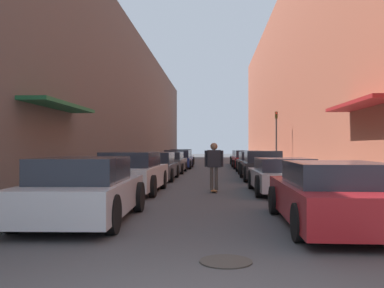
# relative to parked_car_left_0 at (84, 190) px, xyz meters

# --- Properties ---
(ground) EXTENTS (132.68, 132.68, 0.00)m
(ground) POSITION_rel_parked_car_left_0_xyz_m (2.44, 18.96, -0.64)
(ground) COLOR #424244
(curb_strip_left) EXTENTS (1.80, 60.31, 0.12)m
(curb_strip_left) POSITION_rel_parked_car_left_0_xyz_m (-1.99, 24.99, -0.58)
(curb_strip_left) COLOR gray
(curb_strip_left) RESTS_ON ground
(curb_strip_right) EXTENTS (1.80, 60.31, 0.12)m
(curb_strip_right) POSITION_rel_parked_car_left_0_xyz_m (6.88, 24.99, -0.58)
(curb_strip_right) COLOR gray
(curb_strip_right) RESTS_ON ground
(building_row_left) EXTENTS (4.90, 60.31, 9.93)m
(building_row_left) POSITION_rel_parked_car_left_0_xyz_m (-4.89, 24.99, 4.33)
(building_row_left) COLOR #564C47
(building_row_left) RESTS_ON ground
(building_row_right) EXTENTS (4.90, 60.31, 13.42)m
(building_row_right) POSITION_rel_parked_car_left_0_xyz_m (9.78, 24.99, 6.07)
(building_row_right) COLOR brown
(building_row_right) RESTS_ON ground
(parked_car_left_0) EXTENTS (1.96, 4.25, 1.31)m
(parked_car_left_0) POSITION_rel_parked_car_left_0_xyz_m (0.00, 0.00, 0.00)
(parked_car_left_0) COLOR #B7B7BC
(parked_car_left_0) RESTS_ON ground
(parked_car_left_1) EXTENTS (1.94, 4.49, 1.35)m
(parked_car_left_1) POSITION_rel_parked_car_left_0_xyz_m (-0.08, 5.50, 0.02)
(parked_car_left_1) COLOR silver
(parked_car_left_1) RESTS_ON ground
(parked_car_left_2) EXTENTS (1.88, 4.44, 1.27)m
(parked_car_left_2) POSITION_rel_parked_car_left_0_xyz_m (-0.04, 11.04, -0.03)
(parked_car_left_2) COLOR #515459
(parked_car_left_2) RESTS_ON ground
(parked_car_left_3) EXTENTS (2.03, 4.41, 1.23)m
(parked_car_left_3) POSITION_rel_parked_car_left_0_xyz_m (-0.06, 16.44, -0.04)
(parked_car_left_3) COLOR #515459
(parked_car_left_3) RESTS_ON ground
(parked_car_left_4) EXTENTS (2.05, 4.67, 1.30)m
(parked_car_left_4) POSITION_rel_parked_car_left_0_xyz_m (0.08, 21.90, -0.02)
(parked_car_left_4) COLOR navy
(parked_car_left_4) RESTS_ON ground
(parked_car_left_5) EXTENTS (2.08, 4.09, 1.33)m
(parked_car_left_5) POSITION_rel_parked_car_left_0_xyz_m (-0.08, 27.10, -0.00)
(parked_car_left_5) COLOR #B7B7BC
(parked_car_left_5) RESTS_ON ground
(parked_car_right_0) EXTENTS (2.03, 4.65, 1.24)m
(parked_car_right_0) POSITION_rel_parked_car_left_0_xyz_m (4.93, -0.32, -0.03)
(parked_car_right_0) COLOR maroon
(parked_car_right_0) RESTS_ON ground
(parked_car_right_1) EXTENTS (2.04, 4.28, 1.16)m
(parked_car_right_1) POSITION_rel_parked_car_left_0_xyz_m (4.92, 5.61, -0.06)
(parked_car_right_1) COLOR #B7B7BC
(parked_car_right_1) RESTS_ON ground
(parked_car_right_2) EXTENTS (1.86, 4.30, 1.35)m
(parked_car_right_2) POSITION_rel_parked_car_left_0_xyz_m (4.86, 11.17, 0.01)
(parked_car_right_2) COLOR #232326
(parked_car_right_2) RESTS_ON ground
(parked_car_right_3) EXTENTS (1.90, 3.94, 1.25)m
(parked_car_right_3) POSITION_rel_parked_car_left_0_xyz_m (4.93, 16.17, -0.03)
(parked_car_right_3) COLOR #515459
(parked_car_right_3) RESTS_ON ground
(parked_car_right_4) EXTENTS (2.09, 4.58, 1.28)m
(parked_car_right_4) POSITION_rel_parked_car_left_0_xyz_m (5.01, 21.87, -0.02)
(parked_car_right_4) COLOR maroon
(parked_car_right_4) RESTS_ON ground
(parked_car_right_5) EXTENTS (1.92, 4.57, 1.25)m
(parked_car_right_5) POSITION_rel_parked_car_left_0_xyz_m (5.01, 27.12, -0.03)
(parked_car_right_5) COLOR #232326
(parked_car_right_5) RESTS_ON ground
(skateboarder) EXTENTS (0.64, 0.78, 1.66)m
(skateboarder) POSITION_rel_parked_car_left_0_xyz_m (2.65, 5.81, 0.38)
(skateboarder) COLOR brown
(skateboarder) RESTS_ON ground
(manhole_cover) EXTENTS (0.70, 0.70, 0.02)m
(manhole_cover) POSITION_rel_parked_car_left_0_xyz_m (2.81, -2.94, -0.63)
(manhole_cover) COLOR #332D28
(manhole_cover) RESTS_ON ground
(traffic_light) EXTENTS (0.16, 0.22, 3.72)m
(traffic_light) POSITION_rel_parked_car_left_0_xyz_m (6.75, 19.69, 1.77)
(traffic_light) COLOR #2D2D2D
(traffic_light) RESTS_ON curb_strip_right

